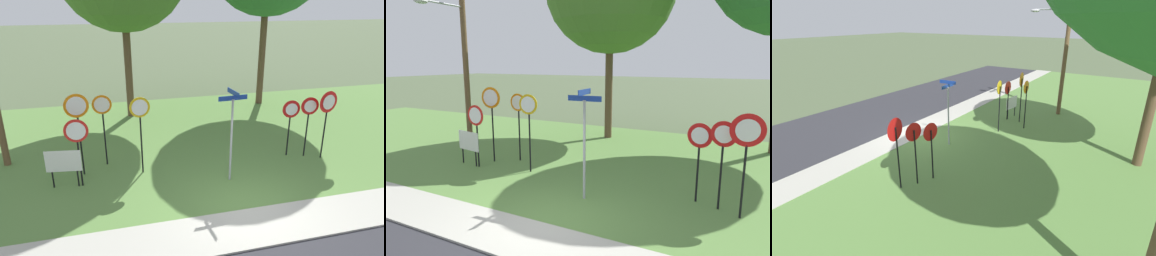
# 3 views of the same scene
# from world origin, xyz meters

# --- Properties ---
(ground_plane) EXTENTS (160.00, 160.00, 0.00)m
(ground_plane) POSITION_xyz_m (0.00, 0.00, 0.00)
(ground_plane) COLOR #4C5B3D
(sidewalk_strip) EXTENTS (44.00, 1.60, 0.06)m
(sidewalk_strip) POSITION_xyz_m (0.00, -0.80, 0.03)
(sidewalk_strip) COLOR #ADAA9E
(sidewalk_strip) RESTS_ON ground_plane
(grass_median) EXTENTS (44.00, 12.00, 0.04)m
(grass_median) POSITION_xyz_m (0.00, 6.00, 0.02)
(grass_median) COLOR #567F3D
(grass_median) RESTS_ON ground_plane
(stop_sign_near_left) EXTENTS (0.73, 0.10, 2.26)m
(stop_sign_near_left) POSITION_xyz_m (-4.61, 2.58, 1.68)
(stop_sign_near_left) COLOR black
(stop_sign_near_left) RESTS_ON grass_median
(stop_sign_near_right) EXTENTS (0.66, 0.09, 2.59)m
(stop_sign_near_right) POSITION_xyz_m (-3.80, 3.95, 1.91)
(stop_sign_near_right) COLOR black
(stop_sign_near_right) RESTS_ON grass_median
(stop_sign_far_left) EXTENTS (0.68, 0.12, 2.70)m
(stop_sign_far_left) POSITION_xyz_m (-2.62, 3.00, 1.99)
(stop_sign_far_left) COLOR black
(stop_sign_far_left) RESTS_ON grass_median
(stop_sign_far_center) EXTENTS (0.78, 0.13, 2.84)m
(stop_sign_far_center) POSITION_xyz_m (-4.58, 3.36, 2.13)
(stop_sign_far_center) COLOR black
(stop_sign_far_center) RESTS_ON grass_median
(yield_sign_near_left) EXTENTS (0.65, 0.15, 2.32)m
(yield_sign_near_left) POSITION_xyz_m (3.50, 2.77, 1.76)
(yield_sign_near_left) COLOR black
(yield_sign_near_left) RESTS_ON grass_median
(yield_sign_near_right) EXTENTS (0.66, 0.13, 2.18)m
(yield_sign_near_right) POSITION_xyz_m (2.90, 3.01, 1.65)
(yield_sign_near_right) COLOR black
(yield_sign_near_right) RESTS_ON grass_median
(yield_sign_far_left) EXTENTS (0.79, 0.15, 2.59)m
(yield_sign_far_left) POSITION_xyz_m (4.03, 2.47, 1.99)
(yield_sign_far_left) COLOR black
(yield_sign_far_left) RESTS_ON grass_median
(street_name_post) EXTENTS (0.96, 0.82, 3.05)m
(street_name_post) POSITION_xyz_m (0.11, 1.79, 1.85)
(street_name_post) COLOR #9EA0A8
(street_name_post) RESTS_ON grass_median
(notice_board) EXTENTS (1.09, 0.19, 1.25)m
(notice_board) POSITION_xyz_m (-5.11, 2.64, 0.87)
(notice_board) COLOR black
(notice_board) RESTS_ON grass_median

